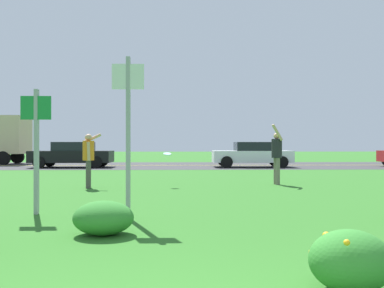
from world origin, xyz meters
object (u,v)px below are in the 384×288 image
(sign_post_by_roadside, at_px, (128,121))
(person_catcher_dark_shirt, at_px, (277,153))
(frisbee_pale_blue, at_px, (167,154))
(sign_post_near_path, at_px, (36,138))
(person_thrower_orange_shirt, at_px, (89,156))
(car_black_center_right, at_px, (72,154))
(car_white_center_left, at_px, (252,154))

(sign_post_by_roadside, relative_size, person_catcher_dark_shirt, 1.45)
(sign_post_by_roadside, bearing_deg, frisbee_pale_blue, 84.66)
(sign_post_near_path, height_order, person_thrower_orange_shirt, sign_post_near_path)
(person_thrower_orange_shirt, height_order, car_black_center_right, person_thrower_orange_shirt)
(sign_post_by_roadside, bearing_deg, person_catcher_dark_shirt, 55.29)
(sign_post_by_roadside, relative_size, car_white_center_left, 0.63)
(person_catcher_dark_shirt, distance_m, frisbee_pale_blue, 3.59)
(sign_post_by_roadside, xyz_separation_m, car_black_center_right, (-5.29, 15.76, -0.97))
(frisbee_pale_blue, xyz_separation_m, car_white_center_left, (4.53, 10.43, -0.27))
(sign_post_near_path, height_order, frisbee_pale_blue, sign_post_near_path)
(sign_post_by_roadside, height_order, car_black_center_right, sign_post_by_roadside)
(person_catcher_dark_shirt, bearing_deg, sign_post_near_path, -137.42)
(sign_post_by_roadside, xyz_separation_m, person_thrower_orange_shirt, (-1.85, 4.97, -0.74))
(frisbee_pale_blue, relative_size, car_white_center_left, 0.06)
(frisbee_pale_blue, bearing_deg, car_white_center_left, 66.54)
(frisbee_pale_blue, height_order, car_white_center_left, car_white_center_left)
(sign_post_by_roadside, distance_m, person_catcher_dark_shirt, 7.15)
(sign_post_by_roadside, height_order, frisbee_pale_blue, sign_post_by_roadside)
(sign_post_by_roadside, distance_m, person_thrower_orange_shirt, 5.35)
(person_thrower_orange_shirt, xyz_separation_m, car_black_center_right, (-3.44, 10.80, -0.23))
(frisbee_pale_blue, bearing_deg, sign_post_near_path, -115.19)
(person_catcher_dark_shirt, height_order, car_black_center_right, person_catcher_dark_shirt)
(person_thrower_orange_shirt, xyz_separation_m, person_catcher_dark_shirt, (5.90, 0.88, 0.05))
(car_white_center_left, relative_size, car_black_center_right, 1.00)
(car_black_center_right, bearing_deg, sign_post_by_roadside, -71.45)
(person_thrower_orange_shirt, distance_m, car_white_center_left, 12.80)
(person_catcher_dark_shirt, bearing_deg, car_black_center_right, 133.29)
(person_catcher_dark_shirt, xyz_separation_m, car_white_center_left, (0.98, 9.92, -0.28))
(sign_post_near_path, bearing_deg, person_thrower_orange_shirt, 90.94)
(person_catcher_dark_shirt, relative_size, car_white_center_left, 0.44)
(person_catcher_dark_shirt, height_order, frisbee_pale_blue, person_catcher_dark_shirt)
(sign_post_by_roadside, bearing_deg, sign_post_near_path, 164.53)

